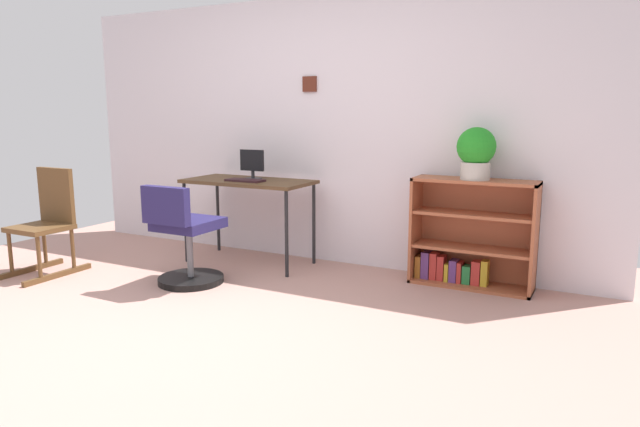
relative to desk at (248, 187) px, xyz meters
name	(u,v)px	position (x,y,z in m)	size (l,w,h in m)	color
ground_plane	(156,337)	(0.48, -1.71, -0.70)	(6.24, 6.24, 0.00)	tan
wall_back	(319,132)	(0.48, 0.44, 0.48)	(5.20, 0.12, 2.35)	silver
desk	(248,187)	(0.00, 0.00, 0.00)	(1.15, 0.56, 0.76)	#513820
monitor	(252,165)	(0.02, 0.04, 0.19)	(0.24, 0.16, 0.27)	#262628
keyboard	(245,180)	(0.04, -0.10, 0.07)	(0.34, 0.15, 0.02)	#331A1E
office_chair	(185,241)	(-0.07, -0.78, -0.34)	(0.52, 0.55, 0.81)	black
rocking_chair	(47,221)	(-1.32, -1.05, -0.25)	(0.42, 0.64, 0.89)	brown
bookshelf_low	(470,238)	(1.92, 0.25, -0.32)	(0.94, 0.30, 0.85)	#A15435
potted_plant_on_shelf	(476,152)	(1.94, 0.19, 0.36)	(0.29, 0.29, 0.40)	#B7B2A8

